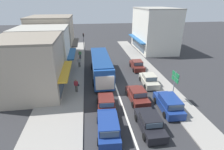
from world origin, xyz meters
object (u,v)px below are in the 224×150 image
at_px(wagon_queue_gap_filler, 108,126).
at_px(directional_road_sign, 175,80).
at_px(sedan_behind_bus_near, 150,123).
at_px(sedan_behind_bus_mid, 106,104).
at_px(pedestrian_far_walker, 76,85).
at_px(city_bus, 101,65).
at_px(parked_wagon_kerb_front, 169,104).
at_px(sedan_adjacent_lane_lead, 137,95).
at_px(pedestrian_with_handbag_near, 80,54).
at_px(parked_sedan_kerb_second, 149,80).
at_px(parked_sedan_kerb_third, 137,65).
at_px(traffic_light_downstreet, 84,40).
at_px(pedestrian_browsing_midblock, 79,62).

distance_m(wagon_queue_gap_filler, directional_road_sign, 9.01).
bearing_deg(sedan_behind_bus_near, sedan_behind_bus_mid, 134.59).
bearing_deg(sedan_behind_bus_mid, directional_road_sign, 4.69).
distance_m(sedan_behind_bus_mid, pedestrian_far_walker, 5.30).
distance_m(city_bus, parked_wagon_kerb_front, 11.41).
xyz_separation_m(wagon_queue_gap_filler, parked_wagon_kerb_front, (6.62, 2.65, 0.00)).
relative_size(directional_road_sign, pedestrian_far_walker, 2.21).
relative_size(wagon_queue_gap_filler, sedan_behind_bus_mid, 1.07).
distance_m(sedan_adjacent_lane_lead, pedestrian_with_handbag_near, 17.66).
height_order(parked_sedan_kerb_second, parked_sedan_kerb_third, same).
bearing_deg(directional_road_sign, city_bus, 132.57).
bearing_deg(sedan_adjacent_lane_lead, pedestrian_with_handbag_near, 112.77).
distance_m(sedan_behind_bus_near, parked_wagon_kerb_front, 3.94).
relative_size(city_bus, parked_sedan_kerb_third, 2.56).
height_order(traffic_light_downstreet, directional_road_sign, traffic_light_downstreet).
bearing_deg(pedestrian_browsing_midblock, directional_road_sign, -49.30).
distance_m(city_bus, pedestrian_with_handbag_near, 9.66).
bearing_deg(parked_sedan_kerb_third, directional_road_sign, -83.52).
distance_m(wagon_queue_gap_filler, pedestrian_with_handbag_near, 21.38).
xyz_separation_m(sedan_behind_bus_mid, pedestrian_with_handbag_near, (-3.15, 17.64, 0.40)).
distance_m(sedan_behind_bus_mid, directional_road_sign, 7.84).
distance_m(sedan_behind_bus_mid, parked_sedan_kerb_third, 12.77).
bearing_deg(directional_road_sign, sedan_adjacent_lane_lead, 169.13).
xyz_separation_m(sedan_behind_bus_mid, pedestrian_browsing_midblock, (-3.14, 13.04, 0.40)).
relative_size(sedan_adjacent_lane_lead, sedan_behind_bus_near, 1.01).
bearing_deg(sedan_behind_bus_mid, pedestrian_with_handbag_near, 100.12).
height_order(parked_wagon_kerb_front, parked_sedan_kerb_second, parked_wagon_kerb_front).
bearing_deg(wagon_queue_gap_filler, directional_road_sign, 28.19).
bearing_deg(pedestrian_far_walker, wagon_queue_gap_filler, -68.75).
distance_m(parked_sedan_kerb_third, pedestrian_browsing_midblock, 9.70).
distance_m(sedan_adjacent_lane_lead, sedan_behind_bus_mid, 3.93).
bearing_deg(directional_road_sign, pedestrian_browsing_midblock, 130.70).
distance_m(sedan_behind_bus_near, pedestrian_browsing_midblock, 17.82).
distance_m(directional_road_sign, pedestrian_browsing_midblock, 16.46).
xyz_separation_m(parked_sedan_kerb_second, directional_road_sign, (1.15, -4.56, 2.04)).
height_order(city_bus, directional_road_sign, directional_road_sign).
distance_m(traffic_light_downstreet, pedestrian_browsing_midblock, 9.40).
distance_m(sedan_adjacent_lane_lead, pedestrian_far_walker, 7.47).
height_order(city_bus, traffic_light_downstreet, traffic_light_downstreet).
xyz_separation_m(city_bus, traffic_light_downstreet, (-2.57, 13.62, 0.97)).
bearing_deg(sedan_behind_bus_near, pedestrian_browsing_midblock, 111.75).
distance_m(city_bus, directional_road_sign, 10.89).
bearing_deg(sedan_adjacent_lane_lead, sedan_behind_bus_near, -92.61).
relative_size(sedan_behind_bus_near, pedestrian_far_walker, 2.58).
distance_m(sedan_behind_bus_mid, parked_sedan_kerb_second, 8.22).
xyz_separation_m(directional_road_sign, pedestrian_browsing_midblock, (-10.68, 12.42, -1.64)).
height_order(parked_wagon_kerb_front, parked_sedan_kerb_third, parked_wagon_kerb_front).
height_order(wagon_queue_gap_filler, parked_wagon_kerb_front, same).
distance_m(city_bus, pedestrian_far_walker, 5.65).
xyz_separation_m(sedan_adjacent_lane_lead, sedan_behind_bus_mid, (-3.68, -1.36, 0.00)).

